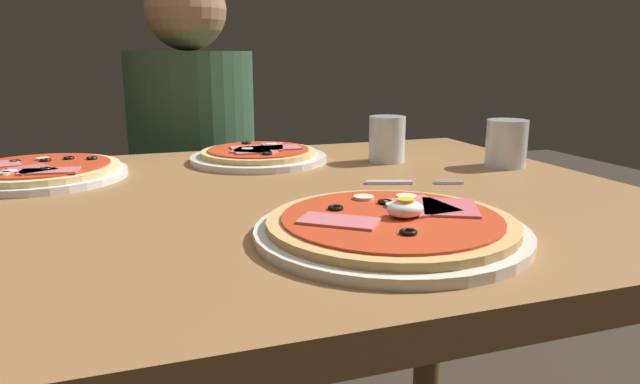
% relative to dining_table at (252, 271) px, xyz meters
% --- Properties ---
extents(dining_table, '(1.20, 0.88, 0.77)m').
position_rel_dining_table_xyz_m(dining_table, '(0.00, 0.00, 0.00)').
color(dining_table, olive).
rests_on(dining_table, ground).
extents(pizza_foreground, '(0.32, 0.32, 0.05)m').
position_rel_dining_table_xyz_m(pizza_foreground, '(0.11, -0.24, 0.13)').
color(pizza_foreground, silver).
rests_on(pizza_foreground, dining_table).
extents(pizza_across_left, '(0.28, 0.28, 0.03)m').
position_rel_dining_table_xyz_m(pizza_across_left, '(-0.31, 0.24, 0.13)').
color(pizza_across_left, white).
rests_on(pizza_across_left, dining_table).
extents(pizza_across_right, '(0.27, 0.27, 0.03)m').
position_rel_dining_table_xyz_m(pizza_across_right, '(0.08, 0.28, 0.13)').
color(pizza_across_right, white).
rests_on(pizza_across_right, dining_table).
extents(water_glass_near, '(0.07, 0.07, 0.09)m').
position_rel_dining_table_xyz_m(water_glass_near, '(0.32, 0.20, 0.15)').
color(water_glass_near, silver).
rests_on(water_glass_near, dining_table).
extents(water_glass_far, '(0.08, 0.08, 0.09)m').
position_rel_dining_table_xyz_m(water_glass_far, '(0.51, 0.08, 0.15)').
color(water_glass_far, silver).
rests_on(water_glass_far, dining_table).
extents(fork, '(0.15, 0.06, 0.00)m').
position_rel_dining_table_xyz_m(fork, '(0.26, 0.01, 0.12)').
color(fork, silver).
rests_on(fork, dining_table).
extents(diner_person, '(0.32, 0.32, 1.18)m').
position_rel_dining_table_xyz_m(diner_person, '(-0.00, 0.70, -0.09)').
color(diner_person, black).
rests_on(diner_person, ground).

